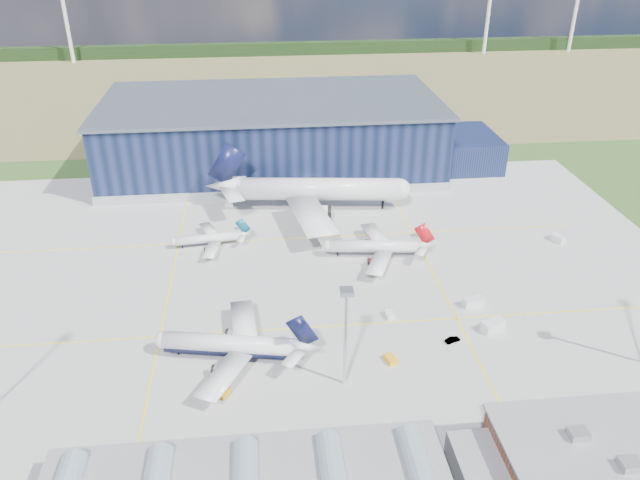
# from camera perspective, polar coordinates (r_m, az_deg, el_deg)

# --- Properties ---
(ground) EXTENTS (600.00, 600.00, 0.00)m
(ground) POSITION_cam_1_polar(r_m,az_deg,el_deg) (155.49, -2.97, -5.96)
(ground) COLOR #2E501E
(ground) RESTS_ON ground
(apron) EXTENTS (220.00, 160.00, 0.08)m
(apron) POSITION_cam_1_polar(r_m,az_deg,el_deg) (163.86, -3.17, -4.00)
(apron) COLOR #A0A09B
(apron) RESTS_ON ground
(farmland) EXTENTS (600.00, 220.00, 0.01)m
(farmland) POSITION_cam_1_polar(r_m,az_deg,el_deg) (359.56, -5.07, 13.96)
(farmland) COLOR olive
(farmland) RESTS_ON ground
(treeline) EXTENTS (600.00, 8.00, 8.00)m
(treeline) POSITION_cam_1_polar(r_m,az_deg,el_deg) (436.83, -5.37, 16.99)
(treeline) COLOR black
(treeline) RESTS_ON ground
(hangar) EXTENTS (145.00, 62.00, 26.10)m
(hangar) POSITION_cam_1_polar(r_m,az_deg,el_deg) (236.13, -3.70, 9.40)
(hangar) COLOR black
(hangar) RESTS_ON ground
(ops_building) EXTENTS (46.00, 23.00, 10.90)m
(ops_building) POSITION_cam_1_polar(r_m,az_deg,el_deg) (122.98, 26.85, -17.65)
(ops_building) COLOR brown
(ops_building) RESTS_ON ground
(light_mast_center) EXTENTS (2.60, 2.60, 23.00)m
(light_mast_center) POSITION_cam_1_polar(r_m,az_deg,el_deg) (122.93, 2.38, -7.51)
(light_mast_center) COLOR silver
(light_mast_center) RESTS_ON ground
(airliner_navy) EXTENTS (43.17, 42.55, 11.96)m
(airliner_navy) POSITION_cam_1_polar(r_m,az_deg,el_deg) (136.46, -8.42, -8.66)
(airliner_navy) COLOR silver
(airliner_navy) RESTS_ON ground
(airliner_red) EXTENTS (35.24, 34.63, 10.38)m
(airliner_red) POSITION_cam_1_polar(r_m,az_deg,el_deg) (174.11, 4.94, -0.04)
(airliner_red) COLOR silver
(airliner_red) RESTS_ON ground
(airliner_widebody) EXTENTS (73.41, 72.14, 21.66)m
(airliner_widebody) POSITION_cam_1_polar(r_m,az_deg,el_deg) (199.85, -0.11, 5.68)
(airliner_widebody) COLOR silver
(airliner_widebody) RESTS_ON ground
(airliner_regional) EXTENTS (25.88, 25.42, 7.71)m
(airliner_regional) POSITION_cam_1_polar(r_m,az_deg,el_deg) (182.57, -10.26, 0.52)
(airliner_regional) COLOR silver
(airliner_regional) RESTS_ON ground
(gse_tug_a) EXTENTS (2.85, 3.64, 1.33)m
(gse_tug_a) POSITION_cam_1_polar(r_m,az_deg,el_deg) (138.14, 6.47, -10.78)
(gse_tug_a) COLOR #EEA914
(gse_tug_a) RESTS_ON ground
(gse_tug_b) EXTENTS (3.25, 3.49, 1.26)m
(gse_tug_b) POSITION_cam_1_polar(r_m,az_deg,el_deg) (130.67, -8.82, -13.66)
(gse_tug_b) COLOR #EEA914
(gse_tug_b) RESTS_ON ground
(gse_van_a) EXTENTS (5.48, 3.30, 2.23)m
(gse_van_a) POSITION_cam_1_polar(r_m,az_deg,el_deg) (158.97, 13.82, -5.52)
(gse_van_a) COLOR silver
(gse_van_a) RESTS_ON ground
(gse_cart_a) EXTENTS (2.44, 3.25, 1.28)m
(gse_cart_a) POSITION_cam_1_polar(r_m,az_deg,el_deg) (151.71, 6.37, -6.79)
(gse_cart_a) COLOR silver
(gse_cart_a) RESTS_ON ground
(gse_van_b) EXTENTS (3.67, 4.86, 2.03)m
(gse_van_b) POSITION_cam_1_polar(r_m,az_deg,el_deg) (196.44, 20.92, 0.14)
(gse_van_b) COLOR silver
(gse_van_b) RESTS_ON ground
(gse_cart_b) EXTENTS (3.55, 3.03, 1.30)m
(gse_cart_b) POSITION_cam_1_polar(r_m,az_deg,el_deg) (207.86, -8.22, 3.23)
(gse_cart_b) COLOR silver
(gse_cart_b) RESTS_ON ground
(gse_van_c) EXTENTS (6.05, 4.54, 2.62)m
(gse_van_c) POSITION_cam_1_polar(r_m,az_deg,el_deg) (151.42, 15.53, -7.55)
(gse_van_c) COLOR silver
(gse_van_c) RESTS_ON ground
(car_a) EXTENTS (3.39, 2.23, 1.07)m
(car_a) POSITION_cam_1_polar(r_m,az_deg,el_deg) (123.40, 13.05, -17.28)
(car_a) COLOR #99999E
(car_a) RESTS_ON ground
(car_b) EXTENTS (3.85, 2.48, 1.20)m
(car_b) POSITION_cam_1_polar(r_m,az_deg,el_deg) (145.96, 12.03, -8.91)
(car_b) COLOR #99999E
(car_b) RESTS_ON ground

